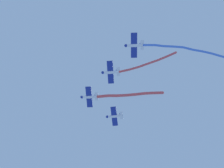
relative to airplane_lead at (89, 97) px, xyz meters
name	(u,v)px	position (x,y,z in m)	size (l,w,h in m)	color
airplane_lead	(89,97)	(0.00, 0.00, 0.00)	(7.63, 5.91, 1.91)	silver
smoke_trail_lead	(131,95)	(4.76, 12.28, 1.40)	(8.15, 20.41, 4.12)	#DB4C4C
airplane_left_wing	(111,72)	(10.52, 3.11, 0.00)	(7.60, 5.90, 1.91)	silver
smoke_trail_left_wing	(148,63)	(16.78, 12.71, 1.32)	(11.60, 14.34, 3.20)	#DB4C4C
airplane_right_wing	(114,116)	(-4.20, 10.14, 0.30)	(7.53, 5.87, 1.91)	silver
airplane_slot	(134,45)	(21.04, 6.22, -0.30)	(7.64, 5.91, 1.91)	silver
smoke_trail_slot	(193,51)	(25.19, 23.31, 1.17)	(5.07, 30.08, 4.41)	#4C75DB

